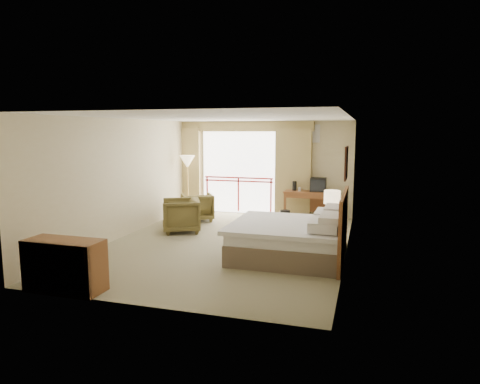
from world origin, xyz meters
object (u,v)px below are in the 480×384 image
(tv, at_px, (318,185))
(floor_lamp, at_px, (187,164))
(bed, at_px, (291,238))
(dresser, at_px, (65,266))
(desk, at_px, (307,197))
(nightstand, at_px, (331,232))
(armchair_far, at_px, (197,220))
(wastebasket, at_px, (285,216))
(armchair_near, at_px, (181,232))
(side_table, at_px, (182,210))
(table_lamp, at_px, (332,198))

(tv, height_order, floor_lamp, floor_lamp)
(bed, xyz_separation_m, dresser, (-3.00, -2.72, 0.02))
(desk, bearing_deg, floor_lamp, -171.14)
(nightstand, relative_size, armchair_far, 0.67)
(armchair_far, relative_size, floor_lamp, 0.47)
(desk, xyz_separation_m, floor_lamp, (-3.41, -0.34, 0.87))
(wastebasket, height_order, dresser, dresser)
(nightstand, height_order, armchair_near, nightstand)
(nightstand, xyz_separation_m, wastebasket, (-1.36, 1.94, -0.11))
(tv, xyz_separation_m, dresser, (-3.10, -6.35, -0.58))
(armchair_far, bearing_deg, desk, 167.54)
(nightstand, relative_size, side_table, 0.92)
(desk, distance_m, armchair_far, 3.08)
(armchair_far, height_order, dresser, dresser)
(bed, bearing_deg, nightstand, 60.64)
(nightstand, bearing_deg, tv, 104.55)
(bed, relative_size, armchair_near, 2.41)
(armchair_near, bearing_deg, side_table, 177.48)
(tv, bearing_deg, side_table, -165.87)
(nightstand, bearing_deg, wastebasket, 126.76)
(tv, bearing_deg, desk, 156.07)
(tv, bearing_deg, bed, -104.24)
(table_lamp, relative_size, wastebasket, 1.85)
(desk, xyz_separation_m, wastebasket, (-0.50, -0.59, -0.45))
(nightstand, bearing_deg, armchair_near, 178.95)
(side_table, xyz_separation_m, dresser, (0.19, -4.69, -0.01))
(floor_lamp, xyz_separation_m, dresser, (0.61, -6.07, -1.09))
(side_table, bearing_deg, table_lamp, -11.11)
(desk, height_order, armchair_near, desk)
(nightstand, xyz_separation_m, floor_lamp, (-4.27, 2.19, 1.21))
(armchair_near, height_order, dresser, dresser)
(bed, relative_size, floor_lamp, 1.23)
(nightstand, bearing_deg, armchair_far, 159.58)
(nightstand, bearing_deg, bed, -117.58)
(bed, bearing_deg, tv, 88.52)
(tv, height_order, side_table, tv)
(table_lamp, distance_m, floor_lamp, 4.80)
(bed, relative_size, desk, 1.75)
(desk, relative_size, armchair_near, 1.38)
(dresser, bearing_deg, bed, 43.41)
(armchair_far, height_order, side_table, side_table)
(desk, distance_m, armchair_near, 3.64)
(tv, bearing_deg, dresser, -128.75)
(side_table, distance_m, dresser, 4.69)
(armchair_near, bearing_deg, wastebasket, 102.65)
(wastebasket, height_order, armchair_far, armchair_far)
(desk, bearing_deg, nightstand, -68.04)
(desk, bearing_deg, dresser, -110.38)
(nightstand, bearing_deg, desk, 110.55)
(bed, distance_m, table_lamp, 1.52)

